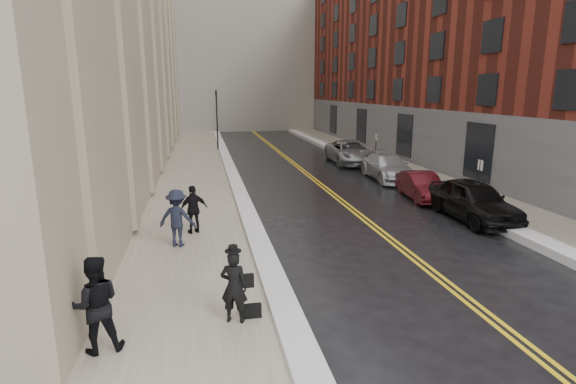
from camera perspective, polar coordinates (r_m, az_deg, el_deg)
name	(u,v)px	position (r m, az deg, el deg)	size (l,w,h in m)	color
ground	(376,311)	(11.41, 11.08, -14.57)	(160.00, 160.00, 0.00)	black
sidewalk_left	(194,183)	(25.87, -11.87, 1.15)	(4.00, 64.00, 0.15)	gray
sidewalk_right	(416,174)	(28.93, 15.94, 2.16)	(3.00, 64.00, 0.15)	gray
lane_stripe_a	(312,180)	(26.64, 3.10, 1.59)	(0.12, 64.00, 0.01)	gold
lane_stripe_b	(316,179)	(26.70, 3.60, 1.61)	(0.12, 64.00, 0.01)	gold
snow_ridge_left	(235,180)	(25.91, -6.78, 1.48)	(0.70, 60.80, 0.26)	silver
snow_ridge_right	(388,174)	(28.13, 12.58, 2.21)	(0.85, 60.80, 0.30)	silver
building_right	(485,38)	(39.00, 23.72, 17.43)	(14.00, 50.00, 18.00)	maroon
traffic_signal	(217,115)	(39.43, -9.02, 9.64)	(0.18, 0.15, 5.20)	black
parking_sign_near	(479,180)	(21.36, 23.08, 1.45)	(0.06, 0.35, 2.23)	black
parking_sign_far	(376,146)	(31.88, 11.09, 5.70)	(0.06, 0.35, 2.23)	black
car_black	(474,200)	(19.74, 22.50, -0.97)	(1.94, 4.82, 1.64)	black
car_maroon	(421,186)	(22.69, 16.59, 0.75)	(1.38, 3.95, 1.30)	#420B11
car_silver_near	(388,167)	(27.19, 12.52, 3.12)	(2.08, 5.12, 1.49)	#B3B6BB
car_silver_far	(351,152)	(32.64, 7.97, 5.04)	(2.73, 5.92, 1.64)	#919499
pedestrian_main	(234,287)	(10.15, -6.87, -11.86)	(0.61, 0.40, 1.66)	black
pedestrian_a	(95,305)	(9.74, -23.26, -12.99)	(0.96, 0.75, 1.97)	black
pedestrian_b	(177,218)	(15.17, -13.89, -3.22)	(1.23, 0.71, 1.91)	black
pedestrian_c	(194,209)	(16.43, -11.89, -2.17)	(1.02, 0.43, 1.75)	black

